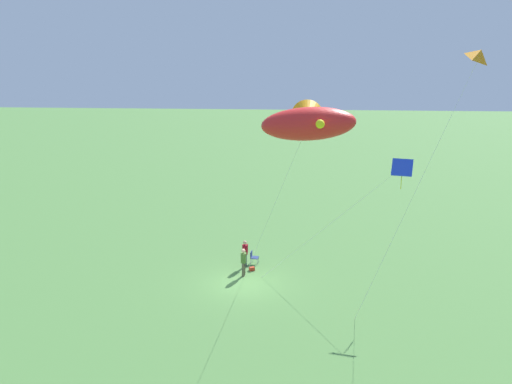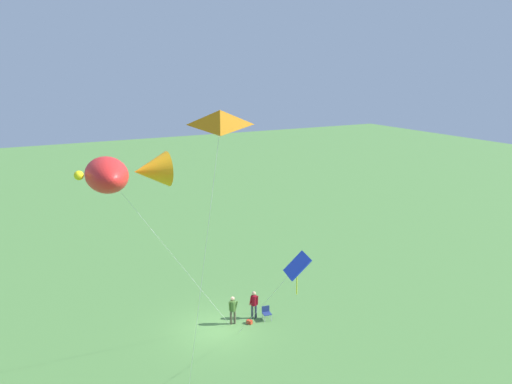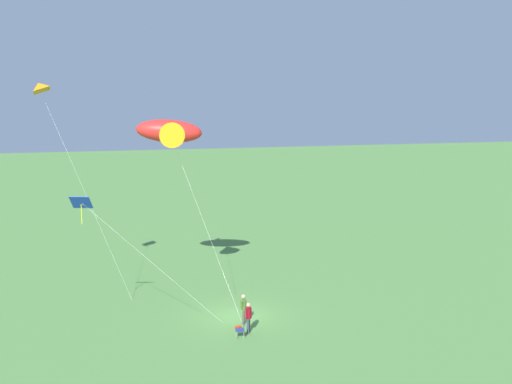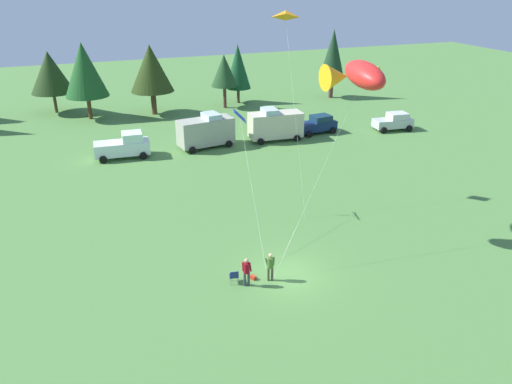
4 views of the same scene
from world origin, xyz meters
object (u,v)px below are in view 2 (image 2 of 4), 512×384
object	(u,v)px
backpack_on_grass	(249,322)
kite_large_fish	(118,173)
kite_delta_orange	(220,119)
person_spectator	(254,303)
kite_diamond_blue	(296,268)
person_kite_flyer	(233,308)
folding_chair	(266,312)

from	to	relation	value
backpack_on_grass	kite_large_fish	xyz separation A→B (m)	(7.73, 3.08, 10.32)
kite_delta_orange	person_spectator	bearing A→B (deg)	-121.86
person_spectator	kite_large_fish	distance (m)	13.03
person_spectator	kite_large_fish	bearing A→B (deg)	-43.81
kite_large_fish	kite_delta_orange	xyz separation A→B (m)	(-1.30, 7.68, 2.87)
kite_large_fish	kite_diamond_blue	xyz separation A→B (m)	(-5.57, 5.16, -3.42)
kite_large_fish	person_spectator	bearing A→B (deg)	-156.77
person_kite_flyer	folding_chair	distance (m)	2.12
person_kite_flyer	backpack_on_grass	size ratio (longest dim) A/B	5.44
person_spectator	backpack_on_grass	bearing A→B (deg)	-26.69
person_spectator	kite_large_fish	world-z (taller)	kite_large_fish
folding_chair	kite_delta_orange	world-z (taller)	kite_delta_orange
backpack_on_grass	kite_large_fish	size ratio (longest dim) A/B	0.03
person_spectator	kite_large_fish	size ratio (longest dim) A/B	0.15
backpack_on_grass	kite_large_fish	bearing A→B (deg)	21.75
person_kite_flyer	kite_diamond_blue	xyz separation A→B (m)	(1.29, 8.69, 5.99)
backpack_on_grass	kite_large_fish	distance (m)	13.26
folding_chair	kite_delta_orange	bearing A→B (deg)	-26.52
folding_chair	person_spectator	world-z (taller)	person_spectator
folding_chair	kite_delta_orange	xyz separation A→B (m)	(7.56, 10.75, 12.82)
folding_chair	backpack_on_grass	size ratio (longest dim) A/B	2.56
person_spectator	kite_diamond_blue	world-z (taller)	kite_diamond_blue
backpack_on_grass	kite_diamond_blue	world-z (taller)	kite_diamond_blue
backpack_on_grass	kite_large_fish	world-z (taller)	kite_large_fish
kite_delta_orange	backpack_on_grass	bearing A→B (deg)	-120.84
person_kite_flyer	person_spectator	size ratio (longest dim) A/B	1.00
folding_chair	kite_large_fish	bearing A→B (deg)	-62.27
person_spectator	backpack_on_grass	world-z (taller)	person_spectator
person_spectator	kite_delta_orange	size ratio (longest dim) A/B	0.13
folding_chair	kite_delta_orange	distance (m)	18.36
folding_chair	kite_diamond_blue	size ratio (longest dim) A/B	0.10
folding_chair	kite_large_fish	distance (m)	13.67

